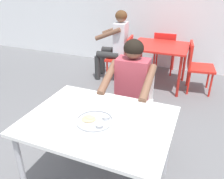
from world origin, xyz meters
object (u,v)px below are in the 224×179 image
at_px(chair_red_right, 196,64).
at_px(table_foreground, 99,126).
at_px(table_background_red, 160,50).
at_px(chair_red_left, 123,56).
at_px(thali_tray, 95,120).
at_px(diner_foreground, 130,88).
at_px(chair_red_far, 164,49).
at_px(chair_foreground, 135,97).
at_px(patron_background, 116,40).

bearing_deg(chair_red_right, table_foreground, -104.03).
height_order(table_foreground, table_background_red, table_foreground).
bearing_deg(chair_red_left, table_background_red, 4.52).
bearing_deg(thali_tray, chair_red_left, 104.78).
height_order(diner_foreground, chair_red_far, diner_foreground).
height_order(chair_red_right, chair_red_far, chair_red_right).
distance_m(thali_tray, chair_red_far, 3.06).
relative_size(diner_foreground, chair_red_right, 1.47).
height_order(chair_foreground, patron_background, patron_background).
distance_m(table_foreground, diner_foreground, 0.69).
height_order(chair_foreground, chair_red_right, chair_foreground).
height_order(thali_tray, table_background_red, thali_tray).
bearing_deg(table_foreground, chair_red_left, 105.29).
bearing_deg(table_foreground, patron_background, 108.42).
distance_m(thali_tray, diner_foreground, 0.73).
xyz_separation_m(diner_foreground, chair_red_left, (-0.68, 1.68, -0.24)).
xyz_separation_m(table_foreground, chair_red_left, (-0.65, 2.37, -0.19)).
distance_m(table_foreground, chair_red_right, 2.49).
bearing_deg(diner_foreground, chair_red_right, 71.69).
bearing_deg(chair_red_left, chair_foreground, -65.16).
relative_size(table_foreground, patron_background, 0.93).
bearing_deg(thali_tray, table_foreground, 75.41).
xyz_separation_m(thali_tray, patron_background, (-0.79, 2.45, -0.01)).
distance_m(chair_foreground, diner_foreground, 0.32).
relative_size(table_foreground, chair_foreground, 1.33).
bearing_deg(diner_foreground, chair_red_left, 112.01).
bearing_deg(chair_red_left, chair_red_right, 1.91).
distance_m(chair_red_left, patron_background, 0.31).
xyz_separation_m(thali_tray, chair_red_left, (-0.64, 2.41, -0.28)).
bearing_deg(chair_red_far, chair_red_left, -134.35).
distance_m(table_foreground, chair_red_far, 3.01).
bearing_deg(chair_red_left, chair_red_far, 45.65).
relative_size(table_background_red, chair_red_left, 1.15).
xyz_separation_m(chair_foreground, diner_foreground, (0.01, -0.23, 0.22)).
xyz_separation_m(chair_red_right, chair_red_far, (-0.63, 0.59, 0.01)).
height_order(table_foreground, chair_red_right, chair_red_right).
bearing_deg(chair_red_right, chair_red_left, -178.09).
bearing_deg(table_background_red, chair_red_far, 91.36).
xyz_separation_m(table_foreground, diner_foreground, (0.03, 0.69, 0.05)).
bearing_deg(table_foreground, chair_red_right, 75.97).
bearing_deg(chair_red_right, thali_tray, -104.04).
bearing_deg(patron_background, chair_red_right, 0.07).
relative_size(table_background_red, chair_red_right, 1.14).
distance_m(table_foreground, table_background_red, 2.42).
relative_size(thali_tray, chair_red_right, 0.36).
distance_m(table_background_red, patron_background, 0.79).
distance_m(thali_tray, chair_red_right, 2.54).
bearing_deg(diner_foreground, table_foreground, -92.68).
bearing_deg(table_foreground, table_background_red, 90.35).
xyz_separation_m(diner_foreground, chair_red_right, (0.57, 1.72, -0.24)).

